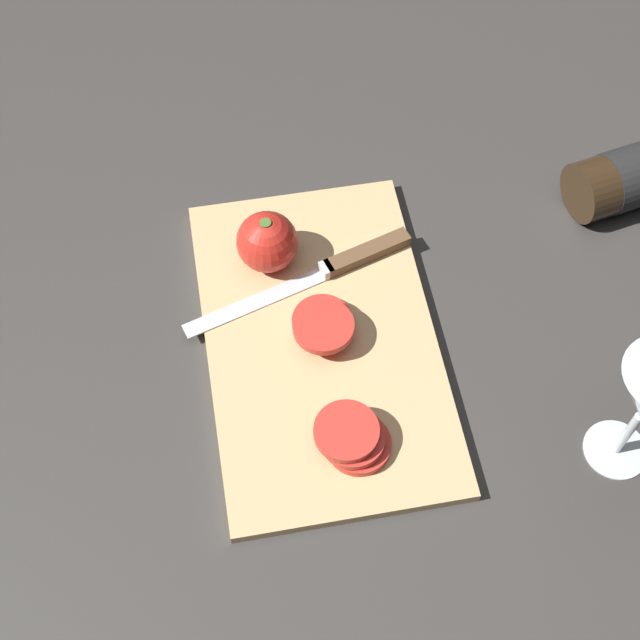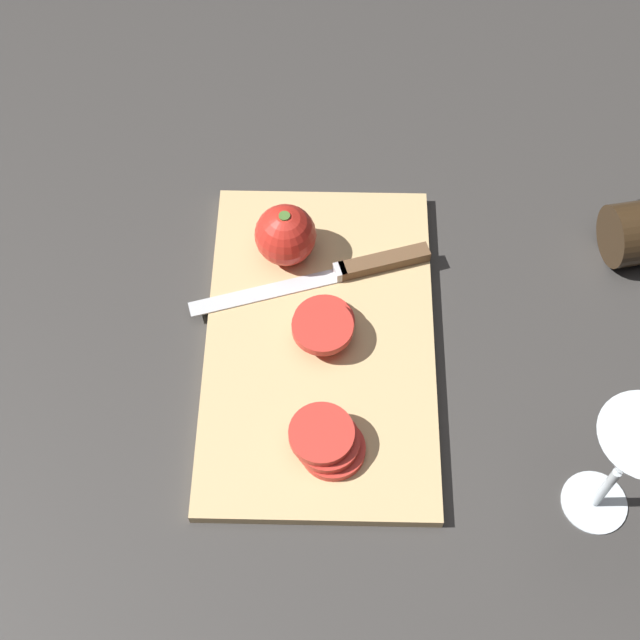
% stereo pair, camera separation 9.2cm
% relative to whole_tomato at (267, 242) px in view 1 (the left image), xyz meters
% --- Properties ---
extents(ground_plane, '(3.00, 3.00, 0.00)m').
position_rel_whole_tomato_xyz_m(ground_plane, '(0.11, 0.03, -0.05)').
color(ground_plane, '#383533').
extents(cutting_board, '(0.40, 0.24, 0.01)m').
position_rel_whole_tomato_xyz_m(cutting_board, '(0.11, 0.04, -0.04)').
color(cutting_board, tan).
rests_on(cutting_board, ground_plane).
extents(whole_tomato, '(0.07, 0.07, 0.07)m').
position_rel_whole_tomato_xyz_m(whole_tomato, '(0.00, 0.00, 0.00)').
color(whole_tomato, red).
rests_on(whole_tomato, cutting_board).
extents(knife, '(0.10, 0.27, 0.01)m').
position_rel_whole_tomato_xyz_m(knife, '(0.02, 0.08, -0.03)').
color(knife, silver).
rests_on(knife, cutting_board).
extents(tomato_slice_stack_near, '(0.07, 0.08, 0.03)m').
position_rel_whole_tomato_xyz_m(tomato_slice_stack_near, '(0.24, 0.05, -0.02)').
color(tomato_slice_stack_near, red).
rests_on(tomato_slice_stack_near, cutting_board).
extents(tomato_slice_stack_far, '(0.08, 0.07, 0.03)m').
position_rel_whole_tomato_xyz_m(tomato_slice_stack_far, '(0.10, 0.04, -0.02)').
color(tomato_slice_stack_far, red).
rests_on(tomato_slice_stack_far, cutting_board).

